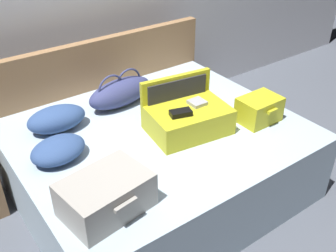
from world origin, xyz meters
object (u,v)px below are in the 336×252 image
at_px(pillow_near_headboard, 58,150).
at_px(pillow_center_head, 57,119).
at_px(hard_case_large, 187,116).
at_px(hard_case_small, 259,109).
at_px(duffel_bag, 121,92).
at_px(hard_case_medium, 106,195).
at_px(bed, 158,161).

height_order(pillow_near_headboard, pillow_center_head, pillow_center_head).
relative_size(hard_case_large, pillow_center_head, 1.43).
distance_m(hard_case_small, duffel_bag, 1.11).
distance_m(hard_case_large, hard_case_small, 0.57).
xyz_separation_m(hard_case_medium, pillow_near_headboard, (-0.03, 0.61, -0.03)).
height_order(hard_case_medium, hard_case_small, hard_case_medium).
bearing_deg(duffel_bag, bed, -87.47).
relative_size(hard_case_medium, duffel_bag, 0.85).
relative_size(hard_case_medium, hard_case_small, 1.66).
distance_m(hard_case_small, pillow_center_head, 1.52).
xyz_separation_m(hard_case_medium, pillow_center_head, (0.11, 0.96, -0.02)).
relative_size(hard_case_large, duffel_bag, 1.01).
bearing_deg(duffel_bag, hard_case_small, -49.21).
distance_m(hard_case_small, pillow_near_headboard, 1.50).
bearing_deg(pillow_center_head, bed, -36.71).
height_order(hard_case_large, pillow_near_headboard, hard_case_large).
bearing_deg(hard_case_small, pillow_center_head, 149.02).
bearing_deg(pillow_near_headboard, pillow_center_head, 68.70).
relative_size(duffel_bag, pillow_center_head, 1.42).
height_order(duffel_bag, pillow_center_head, duffel_bag).
xyz_separation_m(bed, hard_case_large, (0.17, -0.13, 0.40)).
xyz_separation_m(hard_case_small, duffel_bag, (-0.72, 0.84, 0.01)).
xyz_separation_m(bed, pillow_center_head, (-0.60, 0.44, 0.38)).
bearing_deg(hard_case_medium, hard_case_large, 15.68).
relative_size(duffel_bag, pillow_near_headboard, 1.64).
bearing_deg(bed, hard_case_small, -25.78).
xyz_separation_m(hard_case_large, hard_case_medium, (-0.88, -0.39, -0.01)).
xyz_separation_m(hard_case_large, pillow_center_head, (-0.77, 0.57, -0.03)).
relative_size(hard_case_medium, pillow_near_headboard, 1.39).
bearing_deg(hard_case_large, pillow_center_head, 151.34).
xyz_separation_m(pillow_near_headboard, pillow_center_head, (0.14, 0.35, 0.02)).
bearing_deg(bed, duffel_bag, 92.53).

